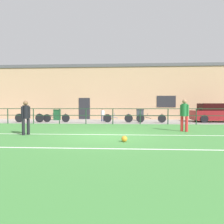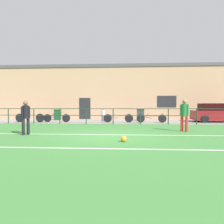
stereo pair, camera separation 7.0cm
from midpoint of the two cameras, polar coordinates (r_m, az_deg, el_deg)
The scene contains 17 objects.
ground at distance 9.34m, azimuth -1.80°, elevation -6.76°, with size 60.00×44.00×0.04m, color #42843D.
field_line_touchline at distance 9.77m, azimuth -1.54°, elevation -6.24°, with size 36.00×0.11×0.00m, color white.
field_line_hash at distance 6.71m, azimuth -4.10°, elevation -9.97°, with size 36.00×0.11×0.00m, color white.
pavement_strip at distance 17.76m, azimuth 0.92°, elevation -2.56°, with size 48.00×5.00×0.02m, color gray.
perimeter_fence at distance 15.23m, azimuth 0.43°, elevation -0.52°, with size 36.07×0.07×1.15m.
clubhouse_facade at distance 21.45m, azimuth 1.43°, elevation 5.42°, with size 28.00×2.56×5.41m.
player_goalkeeper at distance 10.45m, azimuth -22.49°, elevation -0.89°, with size 0.31×0.36×1.59m.
player_striker at distance 11.51m, azimuth 19.44°, elevation -0.31°, with size 0.39×0.33×1.70m.
soccer_ball_match at distance 7.87m, azimuth 3.48°, elevation -7.39°, with size 0.23×0.23×0.23m, color orange.
spectator_child at distance 17.64m, azimuth -2.35°, elevation -0.56°, with size 0.29×0.19×1.08m.
parked_car_red at distance 18.93m, azimuth 26.96°, elevation -0.28°, with size 3.89×1.89×1.51m.
bicycle_parked_0 at distance 17.86m, azimuth -21.57°, elevation -1.48°, with size 2.37×0.04×0.78m.
bicycle_parked_1 at distance 16.43m, azimuth 1.84°, elevation -1.68°, with size 2.34×0.04×0.75m.
bicycle_parked_2 at distance 16.54m, azimuth 10.89°, elevation -1.72°, with size 2.32×0.04×0.74m.
bicycle_parked_3 at distance 17.33m, azimuth -14.85°, elevation -1.58°, with size 2.18×0.04×0.74m.
trash_bin_0 at distance 18.60m, azimuth 7.93°, elevation -0.77°, with size 0.64×0.54×1.01m.
trash_bin_1 at distance 19.71m, azimuth -14.64°, elevation -0.72°, with size 0.58×0.49×0.97m.
Camera 2 is at (0.95, -9.18, 1.38)m, focal length 33.25 mm.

